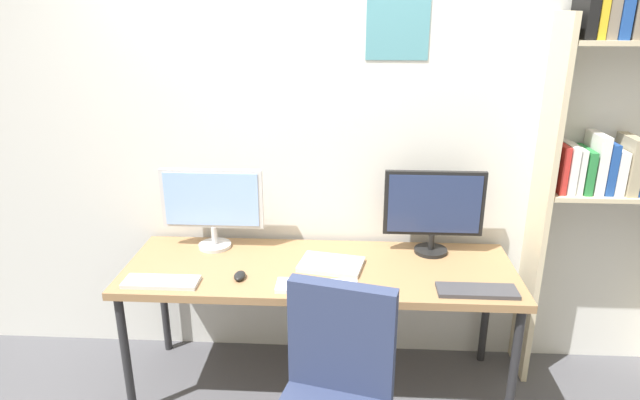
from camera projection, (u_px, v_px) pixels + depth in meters
wall_back at (324, 142)px, 3.05m from camera, size 4.42×0.11×2.60m
desk at (319, 276)px, 2.87m from camera, size 2.02×0.68×0.74m
bookshelf at (623, 132)px, 2.75m from camera, size 0.83×0.28×2.17m
monitor_left at (212, 204)px, 2.99m from camera, size 0.56×0.18×0.45m
monitor_right at (434, 208)px, 2.93m from camera, size 0.53×0.18×0.46m
keyboard_left at (161, 282)px, 2.67m from camera, size 0.36×0.13×0.02m
keyboard_center at (317, 286)px, 2.63m from camera, size 0.39×0.13×0.02m
keyboard_right at (477, 291)px, 2.59m from camera, size 0.38×0.13×0.02m
computer_mouse at (240, 276)px, 2.72m from camera, size 0.06×0.10×0.03m
laptop_closed at (331, 264)px, 2.84m from camera, size 0.36×0.28×0.02m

